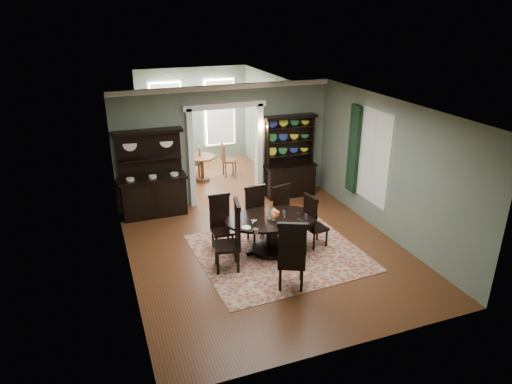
% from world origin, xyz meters
% --- Properties ---
extents(room, '(5.51, 6.01, 3.01)m').
position_xyz_m(room, '(0.00, 0.04, 1.58)').
color(room, '#5F3019').
rests_on(room, ground).
extents(parlor, '(3.51, 3.50, 3.01)m').
position_xyz_m(parlor, '(0.00, 5.53, 1.52)').
color(parlor, '#5F3019').
rests_on(parlor, ground).
extents(doorway_trim, '(2.08, 0.25, 2.57)m').
position_xyz_m(doorway_trim, '(0.00, 3.00, 1.62)').
color(doorway_trim, white).
rests_on(doorway_trim, floor).
extents(right_window, '(0.15, 1.47, 2.12)m').
position_xyz_m(right_window, '(2.69, 0.93, 1.60)').
color(right_window, white).
rests_on(right_window, wall_right).
extents(wall_sconce, '(0.27, 0.21, 0.21)m').
position_xyz_m(wall_sconce, '(0.95, 2.85, 1.89)').
color(wall_sconce, gold).
rests_on(wall_sconce, back_wall_right).
extents(rug, '(3.39, 3.12, 0.01)m').
position_xyz_m(rug, '(0.19, -0.04, 0.01)').
color(rug, maroon).
rests_on(rug, floor).
extents(dining_table, '(2.04, 1.97, 0.76)m').
position_xyz_m(dining_table, '(0.09, 0.08, 0.53)').
color(dining_table, black).
rests_on(dining_table, rug).
extents(centerpiece, '(1.40, 0.90, 0.23)m').
position_xyz_m(centerpiece, '(0.09, -0.01, 0.83)').
color(centerpiece, silver).
rests_on(centerpiece, dining_table).
extents(chair_far_left, '(0.46, 0.43, 1.20)m').
position_xyz_m(chair_far_left, '(-0.85, 0.58, 0.63)').
color(chair_far_left, black).
rests_on(chair_far_left, rug).
extents(chair_far_mid, '(0.48, 0.46, 1.23)m').
position_xyz_m(chair_far_mid, '(-0.03, 0.67, 0.65)').
color(chair_far_mid, black).
rests_on(chair_far_mid, rug).
extents(chair_far_right, '(0.53, 0.51, 1.19)m').
position_xyz_m(chair_far_right, '(0.56, 0.59, 0.63)').
color(chair_far_right, black).
rests_on(chair_far_right, rug).
extents(chair_end_left, '(0.58, 0.60, 1.40)m').
position_xyz_m(chair_end_left, '(-0.87, -0.27, 0.73)').
color(chair_end_left, black).
rests_on(chair_end_left, rug).
extents(chair_end_right, '(0.48, 0.49, 1.18)m').
position_xyz_m(chair_end_right, '(0.95, -0.04, 0.62)').
color(chair_end_right, black).
rests_on(chair_end_right, rug).
extents(chair_near, '(0.66, 0.64, 1.37)m').
position_xyz_m(chair_near, '(-0.12, -1.32, 0.72)').
color(chair_near, black).
rests_on(chair_near, rug).
extents(sideboard, '(1.60, 0.58, 2.10)m').
position_xyz_m(sideboard, '(-1.90, 2.75, 0.73)').
color(sideboard, black).
rests_on(sideboard, floor).
extents(welsh_dresser, '(1.40, 0.54, 2.16)m').
position_xyz_m(welsh_dresser, '(1.69, 2.77, 0.78)').
color(welsh_dresser, black).
rests_on(welsh_dresser, floor).
extents(parlor_table, '(0.78, 0.78, 0.72)m').
position_xyz_m(parlor_table, '(-0.23, 4.65, 0.47)').
color(parlor_table, '#593119').
rests_on(parlor_table, parlor_floor).
extents(parlor_chair_left, '(0.43, 0.42, 0.97)m').
position_xyz_m(parlor_chair_left, '(-0.35, 4.89, 0.52)').
color(parlor_chair_left, '#593119').
rests_on(parlor_chair_left, parlor_floor).
extents(parlor_chair_right, '(0.43, 0.43, 1.02)m').
position_xyz_m(parlor_chair_right, '(0.54, 4.71, 0.55)').
color(parlor_chair_right, '#593119').
rests_on(parlor_chair_right, parlor_floor).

